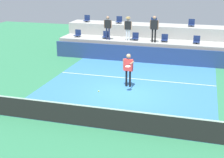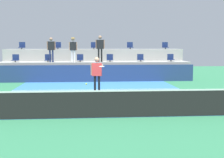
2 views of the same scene
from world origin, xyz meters
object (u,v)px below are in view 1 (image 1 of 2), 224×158
at_px(stadium_chair_lower_mid_left, 135,37).
at_px(stadium_chair_upper_right, 191,23).
at_px(stadium_chair_upper_left, 119,20).
at_px(stadium_chair_upper_center, 154,22).
at_px(stadium_chair_upper_far_left, 87,19).
at_px(tennis_ball, 99,91).
at_px(stadium_chair_lower_right, 197,40).
at_px(spectator_in_white, 154,26).
at_px(spectator_in_grey, 108,26).
at_px(stadium_chair_lower_left, 106,35).
at_px(tennis_player, 128,67).
at_px(stadium_chair_lower_far_left, 78,34).
at_px(stadium_chair_lower_mid_right, 165,39).
at_px(spectator_with_hat, 128,26).

relative_size(stadium_chair_lower_mid_left, stadium_chair_upper_right, 1.00).
xyz_separation_m(stadium_chair_lower_mid_left, stadium_chair_upper_right, (3.71, 1.80, 0.85)).
distance_m(stadium_chair_upper_left, stadium_chair_upper_center, 2.65).
distance_m(stadium_chair_upper_far_left, tennis_ball, 12.44).
distance_m(stadium_chair_lower_mid_left, stadium_chair_upper_far_left, 4.72).
distance_m(stadium_chair_lower_right, stadium_chair_upper_far_left, 8.71).
bearing_deg(stadium_chair_lower_right, spectator_in_white, -172.29).
height_order(stadium_chair_upper_center, stadium_chair_upper_right, same).
distance_m(stadium_chair_lower_right, spectator_in_grey, 6.16).
bearing_deg(stadium_chair_lower_left, stadium_chair_upper_center, 29.66).
relative_size(tennis_player, spectator_in_grey, 1.09).
distance_m(spectator_in_grey, tennis_ball, 9.62).
relative_size(stadium_chair_lower_right, spectator_in_grey, 0.32).
distance_m(stadium_chair_lower_mid_left, stadium_chair_upper_right, 4.21).
xyz_separation_m(stadium_chair_lower_right, stadium_chair_upper_far_left, (-8.48, 1.80, 0.85)).
xyz_separation_m(stadium_chair_lower_far_left, stadium_chair_lower_right, (8.55, 0.00, 0.00)).
height_order(stadium_chair_lower_mid_right, tennis_player, tennis_player).
bearing_deg(stadium_chair_upper_center, stadium_chair_lower_mid_right, -59.19).
height_order(stadium_chair_lower_right, spectator_in_white, spectator_in_white).
distance_m(stadium_chair_upper_left, spectator_with_hat, 2.50).
height_order(stadium_chair_upper_far_left, spectator_in_grey, spectator_in_grey).
bearing_deg(stadium_chair_upper_left, stadium_chair_lower_right, -17.05).
height_order(stadium_chair_lower_right, spectator_in_grey, spectator_in_grey).
bearing_deg(spectator_with_hat, spectator_in_grey, 180.00).
bearing_deg(stadium_chair_upper_right, spectator_with_hat, -152.29).
xyz_separation_m(stadium_chair_upper_far_left, stadium_chair_upper_center, (5.26, 0.00, 0.00)).
distance_m(stadium_chair_lower_far_left, spectator_with_hat, 4.00).
bearing_deg(spectator_with_hat, stadium_chair_lower_mid_right, 8.71).
bearing_deg(stadium_chair_lower_far_left, stadium_chair_lower_right, 0.00).
xyz_separation_m(stadium_chair_lower_mid_left, spectator_in_grey, (-1.90, -0.38, 0.77)).
relative_size(stadium_chair_upper_right, spectator_in_grey, 0.32).
height_order(stadium_chair_upper_far_left, stadium_chair_upper_center, same).
xyz_separation_m(stadium_chair_lower_far_left, spectator_in_white, (5.72, -0.38, 0.87)).
xyz_separation_m(stadium_chair_upper_center, spectator_in_grey, (-2.88, -2.18, -0.08)).
xyz_separation_m(stadium_chair_lower_right, stadium_chair_upper_right, (-0.49, 1.80, 0.85)).
bearing_deg(spectator_with_hat, tennis_ball, -84.34).
bearing_deg(tennis_ball, stadium_chair_upper_center, 87.41).
xyz_separation_m(stadium_chair_lower_left, stadium_chair_upper_right, (5.89, 1.80, 0.85)).
relative_size(stadium_chair_lower_far_left, stadium_chair_lower_left, 1.00).
bearing_deg(stadium_chair_lower_left, stadium_chair_lower_right, 0.00).
relative_size(stadium_chair_lower_mid_right, stadium_chair_lower_right, 1.00).
relative_size(stadium_chair_lower_right, stadium_chair_upper_far_left, 1.00).
relative_size(stadium_chair_upper_left, spectator_in_white, 0.29).
bearing_deg(stadium_chair_lower_mid_right, stadium_chair_upper_left, 154.22).
bearing_deg(stadium_chair_upper_right, stadium_chair_upper_left, 180.00).
bearing_deg(stadium_chair_lower_far_left, tennis_ball, -63.39).
xyz_separation_m(stadium_chair_upper_far_left, spectator_with_hat, (3.83, -2.18, -0.06)).
distance_m(stadium_chair_upper_left, tennis_ball, 11.70).
relative_size(stadium_chair_lower_far_left, spectator_with_hat, 0.31).
bearing_deg(stadium_chair_upper_right, stadium_chair_lower_far_left, -167.41).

